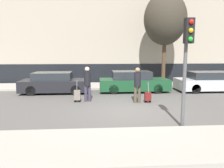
{
  "coord_description": "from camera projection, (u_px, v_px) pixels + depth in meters",
  "views": [
    {
      "loc": [
        -1.3,
        -9.4,
        2.59
      ],
      "look_at": [
        -0.5,
        1.8,
        0.95
      ],
      "focal_mm": 35.0,
      "sensor_mm": 36.0,
      "label": 1
    }
  ],
  "objects": [
    {
      "name": "ground_plane",
      "position": [
        126.0,
        111.0,
        9.74
      ],
      "size": [
        80.0,
        80.0,
        0.0
      ],
      "primitive_type": "plane",
      "color": "#565451"
    },
    {
      "name": "trolley_left",
      "position": [
        77.0,
        95.0,
        11.37
      ],
      "size": [
        0.34,
        0.29,
        1.17
      ],
      "color": "slate",
      "rests_on": "ground_plane"
    },
    {
      "name": "trolley_right",
      "position": [
        148.0,
        96.0,
        11.25
      ],
      "size": [
        0.34,
        0.29,
        1.08
      ],
      "color": "maroon",
      "rests_on": "ground_plane"
    },
    {
      "name": "parked_car_0",
      "position": [
        55.0,
        83.0,
        13.96
      ],
      "size": [
        4.3,
        1.88,
        1.33
      ],
      "color": "black",
      "rests_on": "ground_plane"
    },
    {
      "name": "bare_tree_near_crossing",
      "position": [
        165.0,
        19.0,
        15.99
      ],
      "size": [
        3.12,
        3.12,
        6.79
      ],
      "color": "#4C3826",
      "rests_on": "sidewalk_far"
    },
    {
      "name": "pedestrian_left",
      "position": [
        87.0,
        82.0,
        11.44
      ],
      "size": [
        0.34,
        0.34,
        1.84
      ],
      "rotation": [
        0.0,
        0.0,
        0.24
      ],
      "color": "#383347",
      "rests_on": "ground_plane"
    },
    {
      "name": "traffic_light",
      "position": [
        187.0,
        51.0,
        7.15
      ],
      "size": [
        0.28,
        0.47,
        3.67
      ],
      "color": "#515154",
      "rests_on": "ground_plane"
    },
    {
      "name": "building_facade",
      "position": [
        110.0,
        4.0,
        19.42
      ],
      "size": [
        28.0,
        3.29,
        13.78
      ],
      "color": "#A89E8C",
      "rests_on": "ground_plane"
    },
    {
      "name": "sidewalk_far",
      "position": [
        114.0,
        86.0,
        16.64
      ],
      "size": [
        28.0,
        3.0,
        0.12
      ],
      "color": "#A39E93",
      "rests_on": "ground_plane"
    },
    {
      "name": "pedestrian_right",
      "position": [
        137.0,
        83.0,
        11.13
      ],
      "size": [
        0.35,
        0.34,
        1.82
      ],
      "rotation": [
        0.0,
        0.0,
        3.11
      ],
      "color": "#4C4233",
      "rests_on": "ground_plane"
    },
    {
      "name": "parked_car_2",
      "position": [
        211.0,
        82.0,
        14.57
      ],
      "size": [
        4.65,
        1.81,
        1.31
      ],
      "color": "#B7BABF",
      "rests_on": "ground_plane"
    },
    {
      "name": "sidewalk_near",
      "position": [
        144.0,
        145.0,
        6.03
      ],
      "size": [
        28.0,
        2.5,
        0.12
      ],
      "color": "#A39E93",
      "rests_on": "ground_plane"
    },
    {
      "name": "parked_car_1",
      "position": [
        133.0,
        82.0,
        14.4
      ],
      "size": [
        4.51,
        1.82,
        1.36
      ],
      "color": "#194728",
      "rests_on": "ground_plane"
    }
  ]
}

